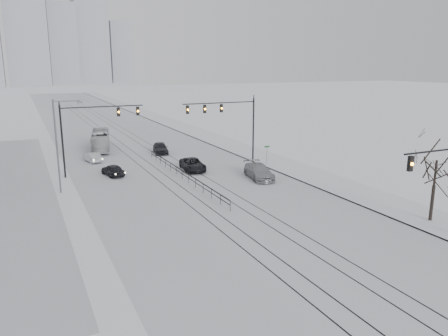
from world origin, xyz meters
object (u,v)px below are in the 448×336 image
box_truck (101,141)px  bare_tree (436,167)px  sedan_nb_right (259,172)px  sedan_sb_outer (92,157)px  sedan_nb_front (193,165)px  sedan_nb_far (161,148)px  sedan_sb_inner (113,170)px

box_truck → bare_tree: bearing=124.5°
box_truck → sedan_nb_right: bearing=128.6°
sedan_sb_outer → box_truck: size_ratio=0.38×
sedan_nb_front → sedan_nb_right: 8.37m
sedan_nb_front → sedan_nb_far: sedan_nb_far is taller
bare_tree → box_truck: size_ratio=0.60×
sedan_sb_outer → sedan_nb_front: 13.93m
bare_tree → sedan_nb_far: size_ratio=1.35×
sedan_sb_inner → sedan_nb_far: sedan_nb_far is taller
sedan_sb_outer → box_truck: 8.12m
sedan_nb_right → box_truck: bearing=127.7°
bare_tree → sedan_nb_right: size_ratio=1.12×
sedan_sb_outer → sedan_nb_far: (9.55, 1.72, 0.15)m
sedan_sb_outer → sedan_nb_far: bearing=179.1°
sedan_sb_outer → sedan_nb_front: (9.97, -9.73, 0.08)m
bare_tree → box_truck: 45.54m
sedan_sb_outer → sedan_nb_far: 9.71m
sedan_nb_far → sedan_nb_front: bearing=-77.7°
bare_tree → sedan_sb_inner: size_ratio=1.58×
sedan_nb_far → box_truck: 9.36m
sedan_sb_outer → bare_tree: bearing=110.4°
sedan_nb_far → sedan_nb_right: bearing=-62.6°
sedan_nb_front → sedan_sb_inner: bearing=178.4°
sedan_nb_right → sedan_nb_far: sedan_nb_right is taller
sedan_sb_inner → sedan_nb_far: size_ratio=0.85×
sedan_sb_inner → sedan_sb_outer: sedan_sb_inner is taller
sedan_nb_front → box_truck: 19.04m
sedan_nb_right → sedan_nb_far: (-5.60, 18.02, -0.02)m
sedan_sb_inner → sedan_nb_far: 13.21m
sedan_sb_inner → box_truck: bearing=-106.4°
sedan_nb_front → sedan_nb_right: size_ratio=0.94×
bare_tree → sedan_sb_outer: (-20.75, 33.83, -3.86)m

